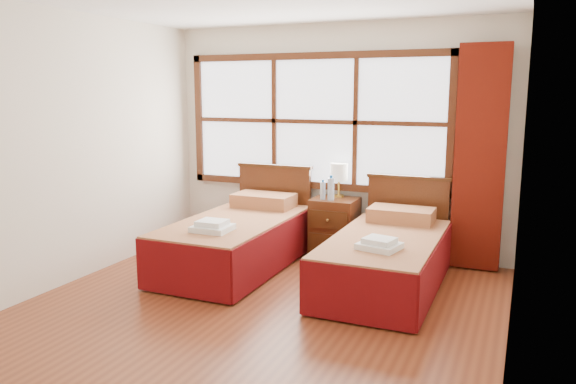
% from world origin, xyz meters
% --- Properties ---
extents(floor, '(4.50, 4.50, 0.00)m').
position_xyz_m(floor, '(0.00, 0.00, 0.00)').
color(floor, brown).
rests_on(floor, ground).
extents(wall_back, '(4.00, 0.00, 4.00)m').
position_xyz_m(wall_back, '(0.00, 2.25, 1.30)').
color(wall_back, silver).
rests_on(wall_back, floor).
extents(wall_left, '(0.00, 4.50, 4.50)m').
position_xyz_m(wall_left, '(-2.00, 0.00, 1.30)').
color(wall_left, silver).
rests_on(wall_left, floor).
extents(wall_right, '(0.00, 4.50, 4.50)m').
position_xyz_m(wall_right, '(2.00, 0.00, 1.30)').
color(wall_right, silver).
rests_on(wall_right, floor).
extents(window, '(3.16, 0.06, 1.56)m').
position_xyz_m(window, '(-0.25, 2.21, 1.50)').
color(window, white).
rests_on(window, wall_back).
extents(curtain, '(0.50, 0.16, 2.30)m').
position_xyz_m(curtain, '(1.60, 2.11, 1.17)').
color(curtain, '#611409').
rests_on(curtain, wall_back).
extents(bed_left, '(1.02, 2.04, 0.98)m').
position_xyz_m(bed_left, '(-0.72, 1.20, 0.30)').
color(bed_left, '#40210D').
rests_on(bed_left, floor).
extents(bed_right, '(0.98, 2.00, 0.95)m').
position_xyz_m(bed_right, '(0.88, 1.20, 0.29)').
color(bed_right, '#40210D').
rests_on(bed_right, floor).
extents(nightstand, '(0.49, 0.48, 0.66)m').
position_xyz_m(nightstand, '(0.09, 1.99, 0.33)').
color(nightstand, '#492210').
rests_on(nightstand, floor).
extents(towels_left, '(0.36, 0.32, 0.10)m').
position_xyz_m(towels_left, '(-0.69, 0.62, 0.57)').
color(towels_left, white).
rests_on(towels_left, bed_left).
extents(towels_right, '(0.39, 0.36, 0.10)m').
position_xyz_m(towels_right, '(0.92, 0.71, 0.55)').
color(towels_right, white).
rests_on(towels_right, bed_right).
extents(lamp, '(0.20, 0.20, 0.39)m').
position_xyz_m(lamp, '(0.09, 2.13, 0.93)').
color(lamp, gold).
rests_on(lamp, nightstand).
extents(bottle_near, '(0.06, 0.06, 0.22)m').
position_xyz_m(bottle_near, '(-0.02, 1.90, 0.76)').
color(bottle_near, '#A0B7CE').
rests_on(bottle_near, nightstand).
extents(bottle_far, '(0.07, 0.07, 0.28)m').
position_xyz_m(bottle_far, '(0.07, 1.90, 0.78)').
color(bottle_far, '#A0B7CE').
rests_on(bottle_far, nightstand).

